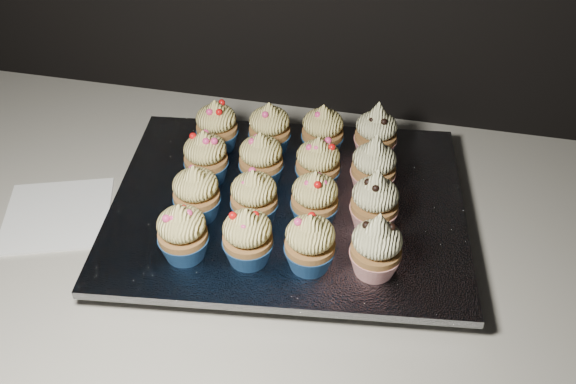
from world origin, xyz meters
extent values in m
cube|color=beige|center=(0.00, 1.70, 0.88)|extent=(2.44, 0.64, 0.04)
cube|color=white|center=(-0.56, 1.65, 0.90)|extent=(0.19, 0.19, 0.00)
cube|color=black|center=(-0.24, 1.71, 0.91)|extent=(0.48, 0.39, 0.02)
cube|color=silver|center=(-0.24, 1.71, 0.93)|extent=(0.53, 0.43, 0.01)
cone|color=navy|center=(-0.34, 1.58, 0.95)|extent=(0.06, 0.06, 0.03)
ellipsoid|color=#FFE780|center=(-0.34, 1.58, 0.99)|extent=(0.06, 0.06, 0.04)
cone|color=#FFE780|center=(-0.34, 1.58, 1.01)|extent=(0.03, 0.03, 0.02)
cone|color=navy|center=(-0.26, 1.59, 0.95)|extent=(0.06, 0.06, 0.03)
ellipsoid|color=#FFE780|center=(-0.26, 1.59, 0.99)|extent=(0.06, 0.06, 0.04)
cone|color=#FFE780|center=(-0.26, 1.59, 1.01)|extent=(0.03, 0.03, 0.02)
cone|color=navy|center=(-0.18, 1.60, 0.95)|extent=(0.06, 0.06, 0.03)
ellipsoid|color=#FFE780|center=(-0.18, 1.60, 0.99)|extent=(0.06, 0.06, 0.04)
cone|color=#FFE780|center=(-0.18, 1.60, 1.01)|extent=(0.03, 0.03, 0.02)
cone|color=#A11816|center=(-0.11, 1.61, 0.95)|extent=(0.06, 0.06, 0.03)
ellipsoid|color=#FFF7B3|center=(-0.11, 1.61, 0.99)|extent=(0.06, 0.06, 0.04)
cone|color=#FFF7B3|center=(-0.11, 1.61, 1.02)|extent=(0.03, 0.03, 0.03)
cone|color=navy|center=(-0.35, 1.66, 0.95)|extent=(0.06, 0.06, 0.03)
ellipsoid|color=#FFE780|center=(-0.35, 1.66, 0.99)|extent=(0.06, 0.06, 0.04)
cone|color=#FFE780|center=(-0.35, 1.66, 1.01)|extent=(0.03, 0.03, 0.02)
cone|color=navy|center=(-0.27, 1.67, 0.95)|extent=(0.06, 0.06, 0.03)
ellipsoid|color=#FFE780|center=(-0.27, 1.67, 0.99)|extent=(0.06, 0.06, 0.04)
cone|color=#FFE780|center=(-0.27, 1.67, 1.01)|extent=(0.03, 0.03, 0.02)
cone|color=navy|center=(-0.19, 1.68, 0.95)|extent=(0.06, 0.06, 0.03)
ellipsoid|color=#FFE780|center=(-0.19, 1.68, 0.99)|extent=(0.06, 0.06, 0.04)
cone|color=#FFE780|center=(-0.19, 1.68, 1.01)|extent=(0.03, 0.03, 0.02)
cone|color=#A11816|center=(-0.12, 1.69, 0.95)|extent=(0.06, 0.06, 0.03)
ellipsoid|color=#FFF7B3|center=(-0.12, 1.69, 0.99)|extent=(0.06, 0.06, 0.04)
cone|color=#FFF7B3|center=(-0.12, 1.69, 1.02)|extent=(0.03, 0.03, 0.03)
cone|color=navy|center=(-0.36, 1.74, 0.95)|extent=(0.06, 0.06, 0.03)
ellipsoid|color=#FFE780|center=(-0.36, 1.74, 0.99)|extent=(0.06, 0.06, 0.04)
cone|color=#FFE780|center=(-0.36, 1.74, 1.01)|extent=(0.03, 0.03, 0.02)
cone|color=navy|center=(-0.28, 1.75, 0.95)|extent=(0.06, 0.06, 0.03)
ellipsoid|color=#FFE780|center=(-0.28, 1.75, 0.99)|extent=(0.06, 0.06, 0.04)
cone|color=#FFE780|center=(-0.28, 1.75, 1.01)|extent=(0.03, 0.03, 0.02)
cone|color=navy|center=(-0.20, 1.75, 0.95)|extent=(0.06, 0.06, 0.03)
ellipsoid|color=#FFE780|center=(-0.20, 1.75, 0.99)|extent=(0.06, 0.06, 0.04)
cone|color=#FFE780|center=(-0.20, 1.75, 1.01)|extent=(0.03, 0.03, 0.02)
cone|color=#A11816|center=(-0.13, 1.76, 0.95)|extent=(0.06, 0.06, 0.03)
ellipsoid|color=#FFF7B3|center=(-0.13, 1.76, 0.99)|extent=(0.06, 0.06, 0.04)
cone|color=#FFF7B3|center=(-0.13, 1.76, 1.02)|extent=(0.03, 0.03, 0.03)
cone|color=navy|center=(-0.37, 1.81, 0.95)|extent=(0.06, 0.06, 0.03)
ellipsoid|color=#FFE780|center=(-0.37, 1.81, 0.99)|extent=(0.06, 0.06, 0.04)
cone|color=#FFE780|center=(-0.37, 1.81, 1.01)|extent=(0.03, 0.03, 0.02)
cone|color=navy|center=(-0.29, 1.82, 0.95)|extent=(0.06, 0.06, 0.03)
ellipsoid|color=#FFE780|center=(-0.29, 1.82, 0.99)|extent=(0.06, 0.06, 0.04)
cone|color=#FFE780|center=(-0.29, 1.82, 1.01)|extent=(0.03, 0.03, 0.02)
cone|color=navy|center=(-0.21, 1.83, 0.95)|extent=(0.06, 0.06, 0.03)
ellipsoid|color=#FFE780|center=(-0.21, 1.83, 0.99)|extent=(0.06, 0.06, 0.04)
cone|color=#FFE780|center=(-0.21, 1.83, 1.01)|extent=(0.03, 0.03, 0.02)
cone|color=#A11816|center=(-0.13, 1.84, 0.95)|extent=(0.06, 0.06, 0.03)
ellipsoid|color=#FFF7B3|center=(-0.13, 1.84, 0.99)|extent=(0.06, 0.06, 0.04)
cone|color=#FFF7B3|center=(-0.13, 1.84, 1.02)|extent=(0.03, 0.03, 0.03)
camera|label=1|loc=(-0.09, 1.06, 1.52)|focal=40.00mm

